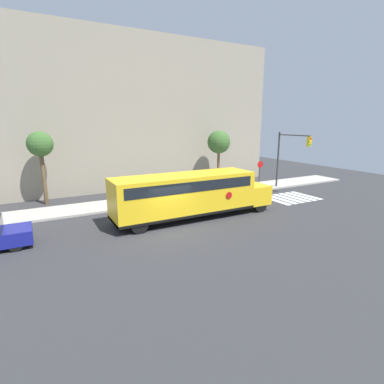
% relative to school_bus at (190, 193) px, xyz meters
% --- Properties ---
extents(ground_plane, '(60.00, 60.00, 0.00)m').
position_rel_school_bus_xyz_m(ground_plane, '(-1.88, -1.25, -1.67)').
color(ground_plane, '#333335').
extents(sidewalk_strip, '(44.00, 3.00, 0.15)m').
position_rel_school_bus_xyz_m(sidewalk_strip, '(-1.88, 5.25, -1.60)').
color(sidewalk_strip, '#B2ADA3').
rests_on(sidewalk_strip, ground).
extents(building_backdrop, '(32.00, 4.00, 13.69)m').
position_rel_school_bus_xyz_m(building_backdrop, '(-1.88, 11.75, 5.17)').
color(building_backdrop, '#9E937F').
rests_on(building_backdrop, ground).
extents(crosswalk_stripes, '(4.00, 3.20, 0.01)m').
position_rel_school_bus_xyz_m(crosswalk_stripes, '(9.86, 0.75, -1.67)').
color(crosswalk_stripes, white).
rests_on(crosswalk_stripes, ground).
extents(school_bus, '(10.79, 2.57, 2.88)m').
position_rel_school_bus_xyz_m(school_bus, '(0.00, 0.00, 0.00)').
color(school_bus, yellow).
rests_on(school_bus, ground).
extents(stop_sign, '(0.61, 0.10, 2.69)m').
position_rel_school_bus_xyz_m(stop_sign, '(9.40, 4.21, 0.05)').
color(stop_sign, '#38383A').
rests_on(stop_sign, ground).
extents(traffic_light, '(0.28, 3.62, 5.23)m').
position_rel_school_bus_xyz_m(traffic_light, '(11.57, 3.06, 1.83)').
color(traffic_light, '#38383A').
rests_on(traffic_light, ground).
extents(tree_near_sidewalk, '(2.17, 2.17, 5.33)m').
position_rel_school_bus_xyz_m(tree_near_sidewalk, '(7.23, 7.71, 2.52)').
color(tree_near_sidewalk, brown).
rests_on(tree_near_sidewalk, ground).
extents(tree_far_sidewalk, '(1.82, 1.82, 5.44)m').
position_rel_school_bus_xyz_m(tree_far_sidewalk, '(-7.98, 8.18, 2.71)').
color(tree_far_sidewalk, brown).
rests_on(tree_far_sidewalk, ground).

